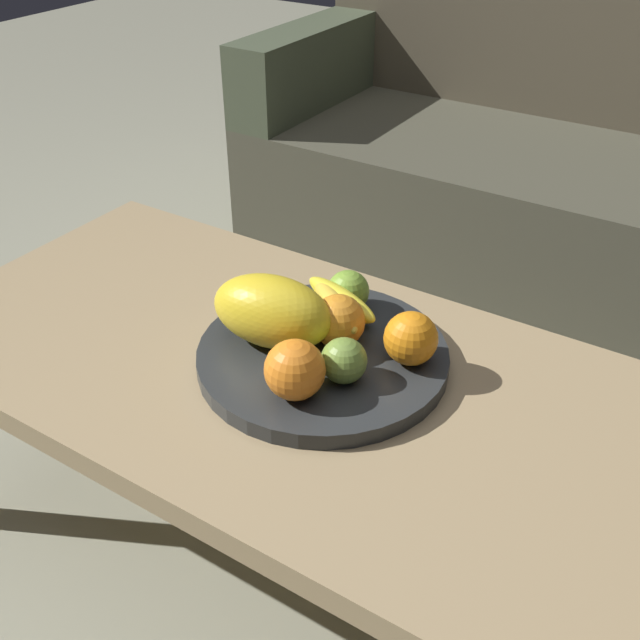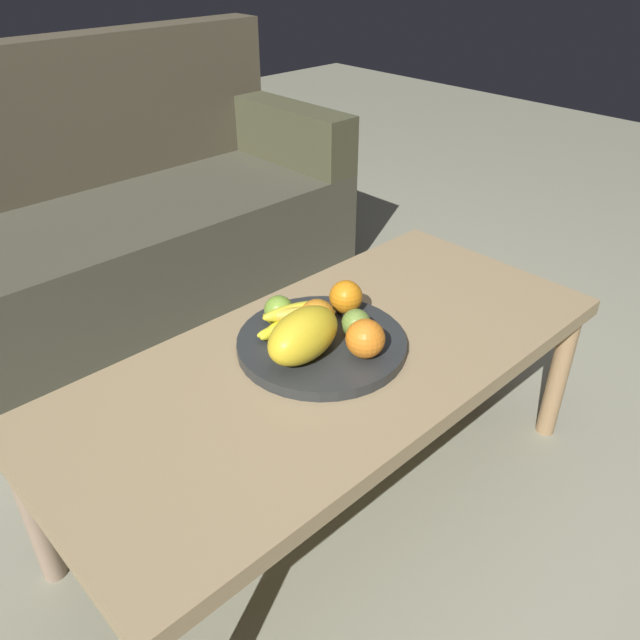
# 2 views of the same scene
# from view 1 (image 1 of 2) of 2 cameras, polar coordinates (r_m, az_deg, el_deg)

# --- Properties ---
(ground_plane) EXTENTS (8.00, 8.00, 0.00)m
(ground_plane) POSITION_cam_1_polar(r_m,az_deg,el_deg) (1.38, -0.59, -18.22)
(ground_plane) COLOR gray
(coffee_table) EXTENTS (1.28, 0.58, 0.43)m
(coffee_table) POSITION_cam_1_polar(r_m,az_deg,el_deg) (1.10, -0.70, -6.01)
(coffee_table) COLOR tan
(coffee_table) RESTS_ON ground_plane
(couch) EXTENTS (1.70, 0.70, 0.90)m
(couch) POSITION_cam_1_polar(r_m,az_deg,el_deg) (2.10, 19.23, 10.05)
(couch) COLOR #484637
(couch) RESTS_ON ground_plane
(fruit_bowl) EXTENTS (0.37, 0.37, 0.03)m
(fruit_bowl) POSITION_cam_1_polar(r_m,az_deg,el_deg) (1.09, 0.00, -2.72)
(fruit_bowl) COLOR #2C2F30
(fruit_bowl) RESTS_ON coffee_table
(melon_large_front) EXTENTS (0.20, 0.13, 0.11)m
(melon_large_front) POSITION_cam_1_polar(r_m,az_deg,el_deg) (1.07, -3.67, 0.66)
(melon_large_front) COLOR yellow
(melon_large_front) RESTS_ON fruit_bowl
(orange_front) EXTENTS (0.08, 0.08, 0.08)m
(orange_front) POSITION_cam_1_polar(r_m,az_deg,el_deg) (1.07, 1.42, -0.07)
(orange_front) COLOR orange
(orange_front) RESTS_ON fruit_bowl
(orange_left) EXTENTS (0.08, 0.08, 0.08)m
(orange_left) POSITION_cam_1_polar(r_m,az_deg,el_deg) (1.05, 6.98, -1.41)
(orange_left) COLOR orange
(orange_left) RESTS_ON fruit_bowl
(orange_right) EXTENTS (0.08, 0.08, 0.08)m
(orange_right) POSITION_cam_1_polar(r_m,az_deg,el_deg) (0.98, -1.94, -3.83)
(orange_right) COLOR orange
(orange_right) RESTS_ON fruit_bowl
(apple_front) EXTENTS (0.06, 0.06, 0.06)m
(apple_front) POSITION_cam_1_polar(r_m,az_deg,el_deg) (1.01, 1.84, -3.13)
(apple_front) COLOR olive
(apple_front) RESTS_ON fruit_bowl
(apple_left) EXTENTS (0.07, 0.07, 0.07)m
(apple_left) POSITION_cam_1_polar(r_m,az_deg,el_deg) (1.16, 2.17, 2.23)
(apple_left) COLOR #7DA937
(apple_left) RESTS_ON fruit_bowl
(banana_bunch) EXTENTS (0.18, 0.15, 0.06)m
(banana_bunch) POSITION_cam_1_polar(r_m,az_deg,el_deg) (1.12, 0.86, 0.96)
(banana_bunch) COLOR yellow
(banana_bunch) RESTS_ON fruit_bowl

